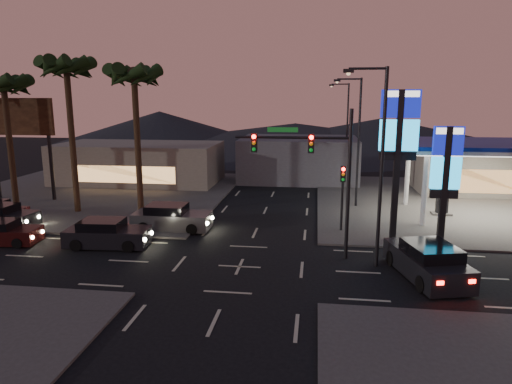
# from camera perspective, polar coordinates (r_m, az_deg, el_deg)

# --- Properties ---
(ground) EXTENTS (140.00, 140.00, 0.00)m
(ground) POSITION_cam_1_polar(r_m,az_deg,el_deg) (23.83, -2.08, -9.30)
(ground) COLOR black
(ground) RESTS_ON ground
(corner_lot_ne) EXTENTS (24.00, 24.00, 0.12)m
(corner_lot_ne) POSITION_cam_1_polar(r_m,az_deg,el_deg) (40.74, 24.83, -1.38)
(corner_lot_ne) COLOR #47443F
(corner_lot_ne) RESTS_ON ground
(corner_lot_nw) EXTENTS (24.00, 24.00, 0.12)m
(corner_lot_nw) POSITION_cam_1_polar(r_m,az_deg,el_deg) (43.59, -19.60, -0.17)
(corner_lot_nw) COLOR #47443F
(corner_lot_nw) RESTS_ON ground
(gas_station) EXTENTS (12.20, 8.20, 5.47)m
(gas_station) POSITION_cam_1_polar(r_m,az_deg,el_deg) (36.23, 27.35, 4.95)
(gas_station) COLOR silver
(gas_station) RESTS_ON ground
(convenience_store) EXTENTS (10.00, 6.00, 4.00)m
(convenience_store) POSITION_cam_1_polar(r_m,az_deg,el_deg) (45.69, 25.62, 2.35)
(convenience_store) COLOR #726B5B
(convenience_store) RESTS_ON ground
(pylon_sign_tall) EXTENTS (2.20, 0.35, 9.00)m
(pylon_sign_tall) POSITION_cam_1_polar(r_m,az_deg,el_deg) (27.91, 17.41, 6.78)
(pylon_sign_tall) COLOR black
(pylon_sign_tall) RESTS_ON ground
(pylon_sign_short) EXTENTS (1.60, 0.35, 7.00)m
(pylon_sign_short) POSITION_cam_1_polar(r_m,az_deg,el_deg) (27.67, 22.65, 2.74)
(pylon_sign_short) COLOR black
(pylon_sign_short) RESTS_ON ground
(traffic_signal_mast) EXTENTS (6.10, 0.39, 8.00)m
(traffic_signal_mast) POSITION_cam_1_polar(r_m,az_deg,el_deg) (24.14, 7.47, 3.72)
(traffic_signal_mast) COLOR black
(traffic_signal_mast) RESTS_ON ground
(pedestal_signal) EXTENTS (0.32, 0.39, 4.30)m
(pedestal_signal) POSITION_cam_1_polar(r_m,az_deg,el_deg) (29.50, 10.77, 0.54)
(pedestal_signal) COLOR black
(pedestal_signal) RESTS_ON ground
(streetlight_near) EXTENTS (2.14, 0.25, 10.00)m
(streetlight_near) POSITION_cam_1_polar(r_m,az_deg,el_deg) (23.29, 15.01, 4.34)
(streetlight_near) COLOR black
(streetlight_near) RESTS_ON ground
(streetlight_mid) EXTENTS (2.14, 0.25, 10.00)m
(streetlight_mid) POSITION_cam_1_polar(r_m,az_deg,el_deg) (36.16, 12.41, 6.99)
(streetlight_mid) COLOR black
(streetlight_mid) RESTS_ON ground
(streetlight_far) EXTENTS (2.14, 0.25, 10.00)m
(streetlight_far) POSITION_cam_1_polar(r_m,az_deg,el_deg) (50.09, 11.10, 8.30)
(streetlight_far) COLOR black
(streetlight_far) RESTS_ON ground
(palm_a) EXTENTS (4.41, 4.41, 10.86)m
(palm_a) POSITION_cam_1_polar(r_m,az_deg,el_deg) (33.92, -14.95, 12.84)
(palm_a) COLOR black
(palm_a) RESTS_ON ground
(palm_b) EXTENTS (4.41, 4.41, 11.46)m
(palm_b) POSITION_cam_1_polar(r_m,az_deg,el_deg) (36.11, -22.56, 13.13)
(palm_b) COLOR black
(palm_b) RESTS_ON ground
(palm_c) EXTENTS (4.41, 4.41, 10.26)m
(palm_c) POSITION_cam_1_polar(r_m,az_deg,el_deg) (38.79, -28.96, 10.81)
(palm_c) COLOR black
(palm_c) RESTS_ON ground
(billboard) EXTENTS (6.00, 0.30, 8.50)m
(billboard) POSITION_cam_1_polar(r_m,az_deg,el_deg) (42.57, -27.48, 7.46)
(billboard) COLOR black
(billboard) RESTS_ON ground
(building_far_west) EXTENTS (16.00, 8.00, 4.00)m
(building_far_west) POSITION_cam_1_polar(r_m,az_deg,el_deg) (47.82, -14.38, 3.52)
(building_far_west) COLOR #726B5B
(building_far_west) RESTS_ON ground
(building_far_mid) EXTENTS (12.00, 9.00, 4.40)m
(building_far_mid) POSITION_cam_1_polar(r_m,az_deg,el_deg) (48.37, 5.39, 4.17)
(building_far_mid) COLOR #4C4C51
(building_far_mid) RESTS_ON ground
(hill_left) EXTENTS (40.00, 40.00, 6.00)m
(hill_left) POSITION_cam_1_polar(r_m,az_deg,el_deg) (86.99, -11.91, 7.86)
(hill_left) COLOR black
(hill_left) RESTS_ON ground
(hill_right) EXTENTS (50.00, 50.00, 5.00)m
(hill_right) POSITION_cam_1_polar(r_m,az_deg,el_deg) (82.91, 15.42, 7.17)
(hill_right) COLOR black
(hill_right) RESTS_ON ground
(hill_center) EXTENTS (60.00, 60.00, 4.00)m
(hill_center) POSITION_cam_1_polar(r_m,az_deg,el_deg) (82.26, 4.92, 7.16)
(hill_center) COLOR black
(hill_center) RESTS_ON ground
(car_lane_a_front) EXTENTS (4.99, 2.32, 1.59)m
(car_lane_a_front) POSITION_cam_1_polar(r_m,az_deg,el_deg) (28.06, -18.15, -5.03)
(car_lane_a_front) COLOR black
(car_lane_a_front) RESTS_ON ground
(car_lane_a_mid) EXTENTS (4.47, 2.14, 1.42)m
(car_lane_a_mid) POSITION_cam_1_polar(r_m,az_deg,el_deg) (31.12, -29.22, -4.48)
(car_lane_a_mid) COLOR black
(car_lane_a_mid) RESTS_ON ground
(car_lane_b_front) EXTENTS (5.20, 2.23, 1.68)m
(car_lane_b_front) POSITION_cam_1_polar(r_m,az_deg,el_deg) (30.51, -10.57, -3.21)
(car_lane_b_front) COLOR #535355
(car_lane_b_front) RESTS_ON ground
(car_lane_b_mid) EXTENTS (4.81, 2.22, 1.53)m
(car_lane_b_mid) POSITION_cam_1_polar(r_m,az_deg,el_deg) (35.13, -29.24, -2.68)
(car_lane_b_mid) COLOR black
(car_lane_b_mid) RESTS_ON ground
(suv_station) EXTENTS (3.44, 5.66, 1.77)m
(suv_station) POSITION_cam_1_polar(r_m,az_deg,el_deg) (23.65, 20.63, -8.13)
(suv_station) COLOR black
(suv_station) RESTS_ON ground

